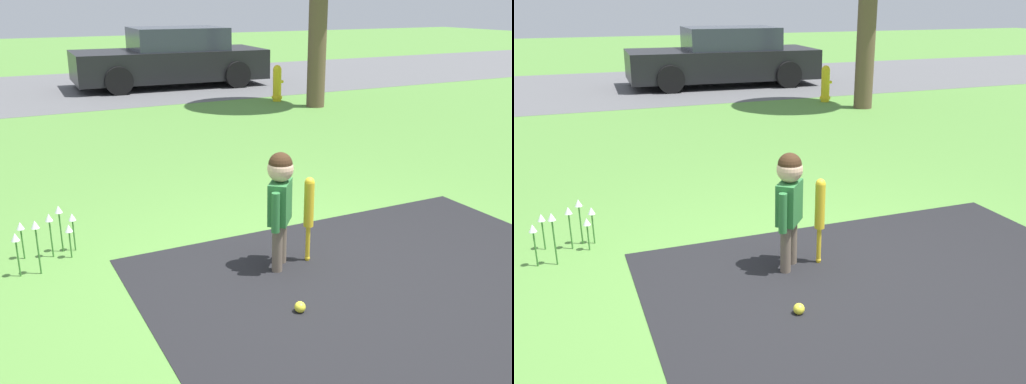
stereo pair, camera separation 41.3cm
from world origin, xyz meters
TOP-DOWN VIEW (x-y plane):
  - ground_plane at (0.00, 0.00)m, footprint 60.00×60.00m
  - street_strip at (0.00, 10.46)m, footprint 40.00×6.00m
  - child at (-0.09, 0.32)m, footprint 0.26×0.30m
  - baseball_bat at (0.16, 0.31)m, footprint 0.08×0.08m
  - sports_ball at (-0.29, -0.34)m, footprint 0.08×0.08m
  - fire_hydrant at (3.47, 6.95)m, footprint 0.24×0.21m
  - parked_car at (2.26, 9.93)m, footprint 4.47×2.20m
  - flower_bed at (-1.66, 1.21)m, footprint 0.51×0.40m

SIDE VIEW (x-z plane):
  - ground_plane at x=0.00m, z-range 0.00..0.00m
  - street_strip at x=0.00m, z-range 0.00..0.01m
  - sports_ball at x=-0.29m, z-range 0.00..0.08m
  - flower_bed at x=-1.66m, z-range 0.08..0.51m
  - fire_hydrant at x=3.47m, z-range -0.01..0.71m
  - baseball_bat at x=0.16m, z-range 0.10..0.79m
  - child at x=-0.09m, z-range 0.13..1.04m
  - parked_car at x=2.26m, z-range -0.04..1.30m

